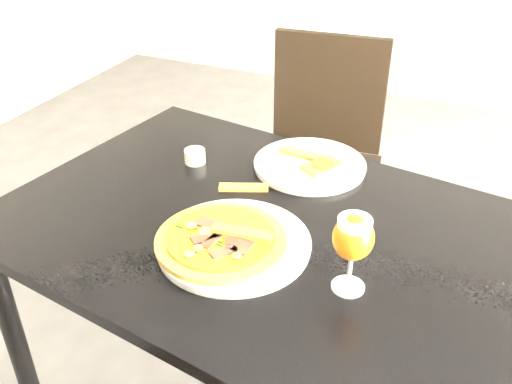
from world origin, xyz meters
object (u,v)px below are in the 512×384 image
at_px(pizza, 221,239).
at_px(beer_glass, 353,238).
at_px(dining_table, 268,258).
at_px(chair_far, 318,157).

relative_size(pizza, beer_glass, 1.69).
height_order(dining_table, pizza, pizza).
relative_size(dining_table, chair_far, 1.43).
bearing_deg(dining_table, beer_glass, -21.75).
distance_m(pizza, beer_glass, 0.29).
distance_m(dining_table, chair_far, 0.81).
distance_m(chair_far, beer_glass, 1.04).
distance_m(dining_table, beer_glass, 0.32).
height_order(dining_table, beer_glass, beer_glass).
relative_size(chair_far, pizza, 3.36).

